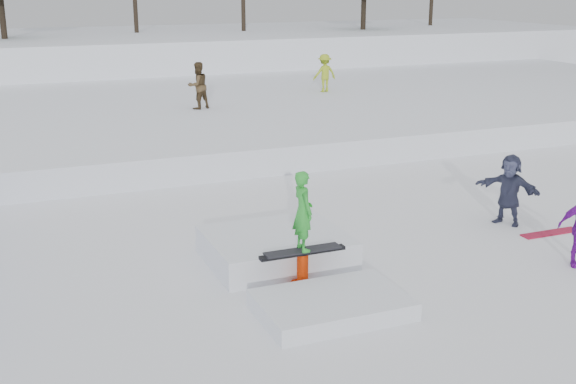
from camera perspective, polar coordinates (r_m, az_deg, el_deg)
name	(u,v)px	position (r m, az deg, el deg)	size (l,w,h in m)	color
ground	(304,282)	(13.09, 1.31, -7.16)	(120.00, 120.00, 0.00)	white
snow_berm	(85,57)	(41.46, -15.77, 10.22)	(60.00, 14.00, 2.40)	white
snow_midrise	(134,114)	(27.83, -12.04, 6.05)	(50.00, 18.00, 0.80)	white
walker_olive	(198,86)	(26.09, -7.13, 8.34)	(0.81, 0.63, 1.66)	#493720
walker_ygreen	(325,73)	(30.00, 2.91, 9.37)	(0.99, 0.57, 1.54)	#9EB922
spectator_dark	(509,190)	(16.63, 17.07, 0.19)	(1.47, 0.47, 1.58)	#323652
loose_board_red	(550,233)	(16.50, 20.02, -3.05)	(1.40, 0.28, 0.03)	maroon
jib_rail_feature	(290,259)	(13.32, 0.17, -5.30)	(2.60, 4.40, 2.11)	white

